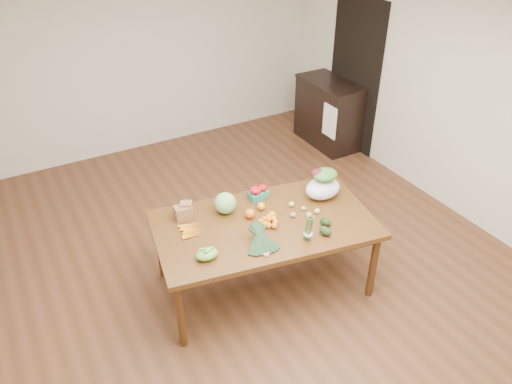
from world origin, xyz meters
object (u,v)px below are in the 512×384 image
mandarin_cluster (268,220)px  asparagus_bundle (308,228)px  paper_bag (183,211)px  salad_bag (323,185)px  kale_bunch (262,241)px  cabbage (225,203)px  dining_table (264,255)px  cabinet (328,113)px

mandarin_cluster → asparagus_bundle: 0.41m
paper_bag → salad_bag: bearing=-14.7°
salad_bag → asparagus_bundle: bearing=-135.9°
kale_bunch → cabbage: bearing=103.1°
mandarin_cluster → kale_bunch: bearing=-129.3°
dining_table → cabbage: size_ratio=9.70×
mandarin_cluster → kale_bunch: size_ratio=0.45×
dining_table → kale_bunch: 0.58m
salad_bag → paper_bag: bearing=165.3°
cabinet → kale_bunch: cabinet is taller
dining_table → salad_bag: size_ratio=5.53×
paper_bag → kale_bunch: bearing=-61.0°
paper_bag → kale_bunch: kale_bunch is taller
paper_bag → mandarin_cluster: size_ratio=1.15×
cabinet → cabbage: 3.18m
cabbage → kale_bunch: bearing=-86.8°
cabbage → mandarin_cluster: (0.25, -0.36, -0.06)m
asparagus_bundle → cabinet: bearing=60.2°
cabbage → paper_bag: bearing=163.4°
kale_bunch → cabinet: bearing=54.3°
mandarin_cluster → kale_bunch: 0.34m
dining_table → salad_bag: (0.70, 0.09, 0.51)m
cabinet → paper_bag: 3.43m
cabbage → kale_bunch: cabbage is taller
cabinet → salad_bag: size_ratio=2.87×
cabinet → kale_bunch: bearing=-135.6°
cabinet → kale_bunch: 3.55m
dining_table → paper_bag: size_ratio=9.46×
dining_table → paper_bag: 0.87m
dining_table → kale_bunch: bearing=-113.0°
paper_bag → asparagus_bundle: bearing=-45.8°
cabbage → mandarin_cluster: cabbage is taller
mandarin_cluster → kale_bunch: kale_bunch is taller
dining_table → mandarin_cluster: 0.42m
cabinet → salad_bag: (-1.63, -2.08, 0.42)m
cabbage → asparagus_bundle: 0.84m
cabbage → cabinet: bearing=35.9°
dining_table → paper_bag: paper_bag is taller
kale_bunch → asparagus_bundle: bearing=-3.3°
mandarin_cluster → kale_bunch: (-0.21, -0.26, 0.03)m
paper_bag → mandarin_cluster: paper_bag is taller
paper_bag → kale_bunch: (0.41, -0.73, 0.01)m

